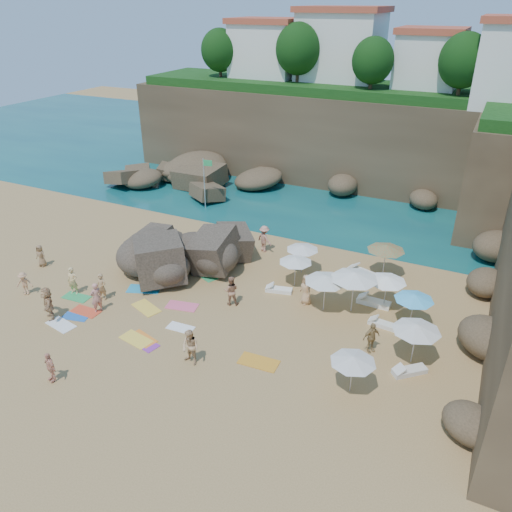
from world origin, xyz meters
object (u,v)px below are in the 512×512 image
at_px(parasol_0, 215,235).
at_px(person_stand_3, 371,337).
at_px(person_stand_4, 306,289).
at_px(person_stand_1, 231,291).
at_px(flag_pole, 205,177).
at_px(parasol_2, 303,247).
at_px(lounger_0, 279,290).
at_px(rock_outcrop, 172,262).
at_px(parasol_1, 296,260).
at_px(person_stand_2, 264,239).
at_px(person_stand_5, 222,249).
at_px(person_stand_0, 73,281).
at_px(person_stand_6, 96,297).

height_order(parasol_0, person_stand_3, parasol_0).
bearing_deg(person_stand_4, person_stand_1, -113.73).
height_order(flag_pole, person_stand_3, flag_pole).
xyz_separation_m(parasol_2, lounger_0, (-0.34, -2.82, -1.65)).
relative_size(rock_outcrop, parasol_1, 3.73).
xyz_separation_m(rock_outcrop, person_stand_4, (9.71, -0.79, 0.91)).
relative_size(parasol_0, person_stand_2, 1.12).
bearing_deg(person_stand_5, parasol_2, -21.78).
distance_m(parasol_1, lounger_0, 2.05).
bearing_deg(person_stand_1, parasol_0, -74.61).
relative_size(rock_outcrop, lounger_0, 4.75).
bearing_deg(person_stand_2, person_stand_5, 69.64).
bearing_deg(parasol_0, person_stand_3, -23.77).
xyz_separation_m(flag_pole, person_stand_2, (7.73, -5.22, -1.75)).
bearing_deg(parasol_1, flag_pole, 142.87).
bearing_deg(rock_outcrop, person_stand_0, -117.28).
bearing_deg(lounger_0, person_stand_3, -40.33).
height_order(lounger_0, person_stand_1, person_stand_1).
bearing_deg(lounger_0, person_stand_6, -156.06).
bearing_deg(person_stand_6, parasol_1, 151.72).
height_order(person_stand_0, person_stand_4, person_stand_4).
relative_size(rock_outcrop, person_stand_1, 4.22).
bearing_deg(rock_outcrop, parasol_2, 16.98).
bearing_deg(person_stand_0, person_stand_1, 5.02).
distance_m(person_stand_0, person_stand_3, 17.27).
bearing_deg(person_stand_3, parasol_0, 106.34).
relative_size(parasol_2, person_stand_4, 1.12).
relative_size(parasol_0, parasol_2, 1.03).
relative_size(person_stand_0, person_stand_5, 1.16).
bearing_deg(person_stand_0, parasol_1, 16.26).
bearing_deg(person_stand_4, parasol_1, 168.45).
bearing_deg(parasol_0, lounger_0, -20.00).
relative_size(parasol_0, person_stand_3, 1.29).
distance_m(person_stand_3, person_stand_4, 5.21).
bearing_deg(person_stand_5, person_stand_3, -53.39).
relative_size(parasol_1, person_stand_1, 1.13).
distance_m(person_stand_1, person_stand_2, 7.01).
xyz_separation_m(person_stand_1, person_stand_4, (3.78, 1.96, 0.02)).
height_order(rock_outcrop, person_stand_5, rock_outcrop).
bearing_deg(person_stand_4, person_stand_5, -162.16).
distance_m(rock_outcrop, person_stand_4, 9.78).
bearing_deg(person_stand_1, lounger_0, -151.69).
height_order(flag_pole, parasol_1, flag_pole).
height_order(rock_outcrop, parasol_1, parasol_1).
distance_m(parasol_0, person_stand_2, 3.58).
relative_size(person_stand_4, person_stand_5, 1.23).
height_order(lounger_0, person_stand_5, person_stand_5).
xyz_separation_m(parasol_1, person_stand_4, (1.31, -1.59, -0.83)).
xyz_separation_m(person_stand_0, person_stand_5, (5.70, 7.68, -0.12)).
distance_m(parasol_2, person_stand_3, 8.53).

